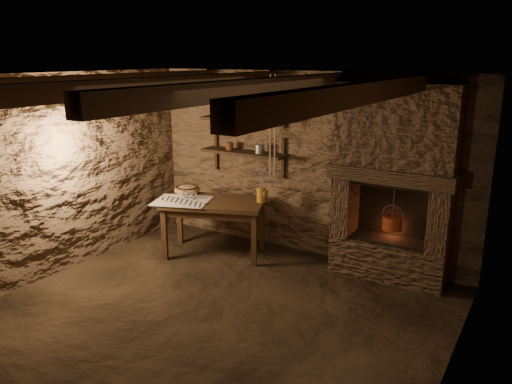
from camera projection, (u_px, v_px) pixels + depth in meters
The scene contains 25 objects.
floor at pixel (218, 311), 5.21m from camera, with size 4.50×4.50×0.00m, color black.
back_wall at pixel (305, 165), 6.54m from camera, with size 4.50×0.04×2.40m, color #4A3323.
front_wall at pixel (35, 275), 3.25m from camera, with size 4.50×0.04×2.40m, color #4A3323.
left_wall at pixel (64, 174), 6.03m from camera, with size 0.04×4.00×2.40m, color #4A3323.
right_wall at pixel (457, 245), 3.77m from camera, with size 0.04×4.00×2.40m, color #4A3323.
ceiling at pixel (212, 76), 4.58m from camera, with size 4.50×4.00×0.04m, color black.
beam_far_left at pixel (100, 82), 5.36m from camera, with size 0.14×3.95×0.16m, color black.
beam_mid_left at pixel (171, 84), 4.86m from camera, with size 0.14×3.95×0.16m, color black.
beam_mid_right at pixel (259, 88), 4.35m from camera, with size 0.14×3.95×0.16m, color black.
beam_far_right at pixel (369, 92), 3.85m from camera, with size 0.14×3.95×0.16m, color black.
shelf_lower at pixel (243, 153), 6.81m from camera, with size 1.25×0.30×0.04m, color black.
shelf_upper at pixel (243, 120), 6.69m from camera, with size 1.25×0.30×0.04m, color black.
hearth at pixel (394, 178), 5.72m from camera, with size 1.43×0.51×2.30m.
work_table at pixel (215, 225), 6.63m from camera, with size 1.49×1.17×0.75m.
linen_cloth at pixel (182, 201), 6.50m from camera, with size 0.70×0.56×0.01m, color white.
pewter_cutlery_row at pixel (181, 201), 6.48m from camera, with size 0.59×0.23×0.01m, color gray, non-canonical shape.
drinking_glasses at pixel (190, 195), 6.59m from camera, with size 0.23×0.07×0.09m, color silver, non-canonical shape.
stoneware_jug at pixel (262, 188), 6.42m from camera, with size 0.16×0.16×0.44m.
wooden_bowl at pixel (187, 190), 6.89m from camera, with size 0.36×0.36×0.13m, color #A77C48.
iron_stockpot at pixel (249, 111), 6.62m from camera, with size 0.27×0.27×0.20m, color #322E2C.
tin_pan at pixel (230, 107), 6.88m from camera, with size 0.26×0.26×0.04m, color #9B9A96.
small_kettle at pixel (260, 149), 6.66m from camera, with size 0.17×0.13×0.18m, color #9B9A96, non-canonical shape.
rusty_tin at pixel (230, 146), 6.91m from camera, with size 0.10×0.10×0.10m, color #511E10.
red_pot at pixel (392, 222), 5.80m from camera, with size 0.30×0.30×0.54m.
hanging_ropes at pixel (273, 128), 5.58m from camera, with size 0.08×0.08×1.20m, color tan, non-canonical shape.
Camera 1 is at (2.79, -3.80, 2.58)m, focal length 35.00 mm.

